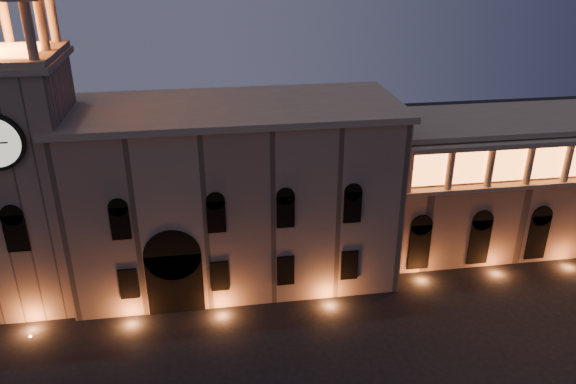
{
  "coord_description": "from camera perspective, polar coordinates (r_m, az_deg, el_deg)",
  "views": [
    {
      "loc": [
        -4.47,
        -27.21,
        31.41
      ],
      "look_at": [
        2.23,
        16.0,
        11.36
      ],
      "focal_mm": 35.0,
      "sensor_mm": 36.0,
      "label": 1
    }
  ],
  "objects": [
    {
      "name": "colonnade_wing",
      "position": [
        67.26,
        24.8,
        1.28
      ],
      "size": [
        40.6,
        11.5,
        14.5
      ],
      "color": "#8B6E59",
      "rests_on": "ground"
    },
    {
      "name": "clock_tower",
      "position": [
        54.19,
        -25.38,
        1.72
      ],
      "size": [
        9.8,
        9.8,
        32.4
      ],
      "color": "#91745E",
      "rests_on": "ground"
    },
    {
      "name": "government_building",
      "position": [
        54.16,
        -5.47,
        -0.2
      ],
      "size": [
        30.8,
        12.8,
        17.6
      ],
      "color": "#91745E",
      "rests_on": "ground"
    }
  ]
}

